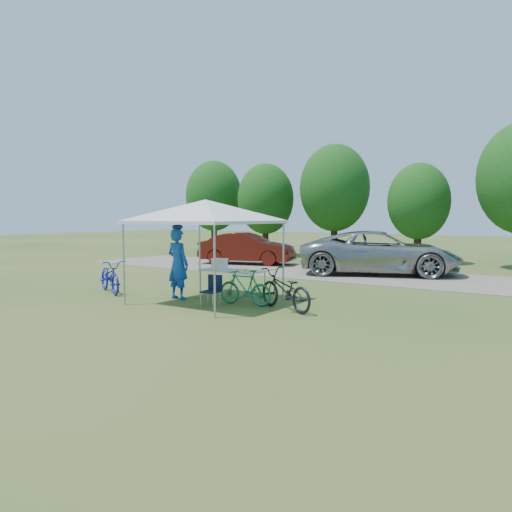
{
  "coord_description": "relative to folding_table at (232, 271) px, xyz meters",
  "views": [
    {
      "loc": [
        8.49,
        -10.18,
        2.31
      ],
      "look_at": [
        0.26,
        2.0,
        1.11
      ],
      "focal_mm": 35.0,
      "sensor_mm": 36.0,
      "label": 1
    }
  ],
  "objects": [
    {
      "name": "ground",
      "position": [
        -0.06,
        -1.07,
        -0.73
      ],
      "size": [
        100.0,
        100.0,
        0.0
      ],
      "primitive_type": "plane",
      "color": "#2D5119",
      "rests_on": "ground"
    },
    {
      "name": "gravel_strip",
      "position": [
        -0.06,
        6.93,
        -0.72
      ],
      "size": [
        24.0,
        5.0,
        0.02
      ],
      "primitive_type": "cube",
      "color": "gray",
      "rests_on": "ground"
    },
    {
      "name": "canopy",
      "position": [
        -0.06,
        -1.07,
        1.92
      ],
      "size": [
        4.53,
        4.53,
        3.0
      ],
      "color": "#A5A5AA",
      "rests_on": "ground"
    },
    {
      "name": "treeline",
      "position": [
        -0.36,
        12.98,
        2.8
      ],
      "size": [
        24.89,
        4.28,
        6.3
      ],
      "color": "#382314",
      "rests_on": "ground"
    },
    {
      "name": "folding_table",
      "position": [
        0.0,
        0.0,
        0.0
      ],
      "size": [
        1.88,
        0.78,
        0.77
      ],
      "color": "white",
      "rests_on": "ground"
    },
    {
      "name": "folding_chair",
      "position": [
        0.46,
        -1.44,
        -0.26
      ],
      "size": [
        0.46,
        0.48,
        0.8
      ],
      "rotation": [
        0.0,
        0.0,
        0.15
      ],
      "color": "black",
      "rests_on": "ground"
    },
    {
      "name": "cooler",
      "position": [
        -0.45,
        0.0,
        0.2
      ],
      "size": [
        0.42,
        0.28,
        0.3
      ],
      "color": "white",
      "rests_on": "folding_table"
    },
    {
      "name": "ice_cream_cup",
      "position": [
        0.51,
        -0.05,
        0.08
      ],
      "size": [
        0.09,
        0.09,
        0.07
      ],
      "primitive_type": "cylinder",
      "color": "yellow",
      "rests_on": "folding_table"
    },
    {
      "name": "cyclist",
      "position": [
        -1.01,
        -1.13,
        0.25
      ],
      "size": [
        0.74,
        0.51,
        1.96
      ],
      "primitive_type": "imported",
      "rotation": [
        0.0,
        0.0,
        3.08
      ],
      "color": "blue",
      "rests_on": "ground"
    },
    {
      "name": "bike_blue",
      "position": [
        -3.48,
        -1.44,
        -0.24
      ],
      "size": [
        1.98,
        1.4,
        0.99
      ],
      "primitive_type": "imported",
      "rotation": [
        0.0,
        0.0,
        1.13
      ],
      "color": "#1418B0",
      "rests_on": "ground"
    },
    {
      "name": "bike_green",
      "position": [
        1.06,
        -0.86,
        -0.27
      ],
      "size": [
        1.56,
        0.56,
        0.92
      ],
      "primitive_type": "imported",
      "rotation": [
        0.0,
        0.0,
        -1.49
      ],
      "color": "#1A7549",
      "rests_on": "ground"
    },
    {
      "name": "bike_dark",
      "position": [
        2.25,
        -0.87,
        -0.22
      ],
      "size": [
        2.04,
        1.35,
        1.01
      ],
      "primitive_type": "imported",
      "rotation": [
        0.0,
        0.0,
        -1.96
      ],
      "color": "black",
      "rests_on": "ground"
    },
    {
      "name": "minivan",
      "position": [
        1.56,
        7.52,
        0.14
      ],
      "size": [
        6.71,
        4.88,
        1.7
      ],
      "primitive_type": "imported",
      "rotation": [
        0.0,
        0.0,
        1.95
      ],
      "color": "#A09F9B",
      "rests_on": "gravel_strip"
    },
    {
      "name": "sedan",
      "position": [
        -5.08,
        7.96,
        0.03
      ],
      "size": [
        4.72,
        2.73,
        1.47
      ],
      "primitive_type": "imported",
      "rotation": [
        0.0,
        0.0,
        1.85
      ],
      "color": "#55140E",
      "rests_on": "gravel_strip"
    }
  ]
}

